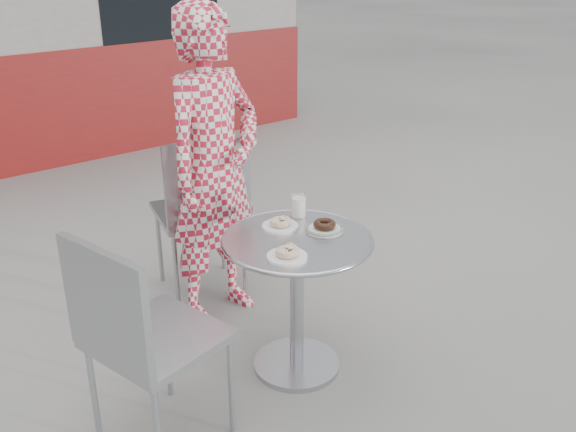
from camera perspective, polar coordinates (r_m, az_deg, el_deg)
ground at (r=3.07m, az=0.61°, el=-13.68°), size 60.00×60.00×0.00m
bistro_table at (r=2.84m, az=0.82°, el=-4.97°), size 0.66×0.66×0.67m
chair_far at (r=3.61m, az=-7.72°, el=-2.51°), size 0.55×0.56×0.94m
chair_left at (r=2.61m, az=-11.36°, el=-14.13°), size 0.53×0.52×0.92m
seated_person at (r=3.20m, az=-6.56°, el=4.10°), size 0.66×0.51×1.61m
plate_far at (r=2.86m, az=-0.71°, el=-0.72°), size 0.16×0.16×0.04m
plate_near at (r=2.59m, az=-0.06°, el=-3.37°), size 0.17×0.17×0.04m
plate_checker at (r=2.84m, az=3.26°, el=-0.99°), size 0.17×0.17×0.04m
milk_cup at (r=2.96m, az=0.95°, el=0.89°), size 0.07×0.07×0.11m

